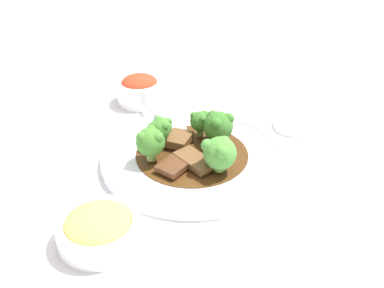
{
  "coord_description": "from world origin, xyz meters",
  "views": [
    {
      "loc": [
        -0.48,
        0.39,
        0.42
      ],
      "look_at": [
        0.0,
        0.0,
        0.03
      ],
      "focal_mm": 42.0,
      "sensor_mm": 36.0,
      "label": 1
    }
  ],
  "objects": [
    {
      "name": "ground_plane",
      "position": [
        0.0,
        0.0,
        0.0
      ],
      "size": [
        4.0,
        4.0,
        0.0
      ],
      "primitive_type": "plane",
      "color": "silver"
    },
    {
      "name": "main_plate",
      "position": [
        0.0,
        0.0,
        0.01
      ],
      "size": [
        0.3,
        0.3,
        0.02
      ],
      "color": "white",
      "rests_on": "ground_plane"
    },
    {
      "name": "beef_strip_0",
      "position": [
        -0.02,
        0.05,
        0.02
      ],
      "size": [
        0.05,
        0.05,
        0.01
      ],
      "color": "#56331E",
      "rests_on": "main_plate"
    },
    {
      "name": "beef_strip_1",
      "position": [
        0.04,
        0.0,
        0.03
      ],
      "size": [
        0.06,
        0.06,
        0.01
      ],
      "color": "brown",
      "rests_on": "main_plate"
    },
    {
      "name": "beef_strip_2",
      "position": [
        -0.04,
        -0.02,
        0.03
      ],
      "size": [
        0.06,
        0.06,
        0.01
      ],
      "color": "#56331E",
      "rests_on": "main_plate"
    },
    {
      "name": "beef_strip_3",
      "position": [
        -0.03,
        0.02,
        0.02
      ],
      "size": [
        0.07,
        0.04,
        0.01
      ],
      "color": "brown",
      "rests_on": "main_plate"
    },
    {
      "name": "broccoli_floret_0",
      "position": [
        -0.0,
        -0.06,
        0.05
      ],
      "size": [
        0.05,
        0.05,
        0.05
      ],
      "color": "#8EB756",
      "rests_on": "main_plate"
    },
    {
      "name": "broccoli_floret_1",
      "position": [
        -0.07,
        0.0,
        0.05
      ],
      "size": [
        0.05,
        0.05,
        0.06
      ],
      "color": "#7FA84C",
      "rests_on": "main_plate"
    },
    {
      "name": "broccoli_floret_2",
      "position": [
        0.02,
        0.06,
        0.05
      ],
      "size": [
        0.05,
        0.05,
        0.06
      ],
      "color": "#8EB756",
      "rests_on": "main_plate"
    },
    {
      "name": "broccoli_floret_3",
      "position": [
        0.07,
        0.01,
        0.04
      ],
      "size": [
        0.03,
        0.03,
        0.04
      ],
      "color": "#7FA84C",
      "rests_on": "main_plate"
    },
    {
      "name": "broccoli_floret_4",
      "position": [
        0.03,
        -0.04,
        0.05
      ],
      "size": [
        0.04,
        0.04,
        0.05
      ],
      "color": "#8EB756",
      "rests_on": "main_plate"
    },
    {
      "name": "broccoli_floret_5",
      "position": [
        0.05,
        0.03,
        0.05
      ],
      "size": [
        0.04,
        0.04,
        0.05
      ],
      "color": "#7FA84C",
      "rests_on": "main_plate"
    },
    {
      "name": "serving_spoon",
      "position": [
        0.09,
        -0.02,
        0.03
      ],
      "size": [
        0.23,
        0.07,
        0.01
      ],
      "color": "silver",
      "rests_on": "main_plate"
    },
    {
      "name": "side_bowl_kimchi",
      "position": [
        0.24,
        -0.06,
        0.03
      ],
      "size": [
        0.09,
        0.09,
        0.06
      ],
      "color": "white",
      "rests_on": "ground_plane"
    },
    {
      "name": "side_bowl_appetizer",
      "position": [
        -0.07,
        0.21,
        0.02
      ],
      "size": [
        0.11,
        0.11,
        0.04
      ],
      "color": "white",
      "rests_on": "ground_plane"
    },
    {
      "name": "sauce_dish",
      "position": [
        -0.03,
        -0.22,
        0.01
      ],
      "size": [
        0.07,
        0.07,
        0.01
      ],
      "color": "white",
      "rests_on": "ground_plane"
    }
  ]
}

